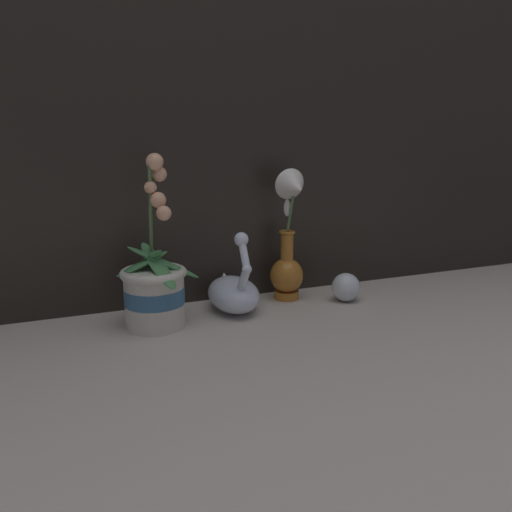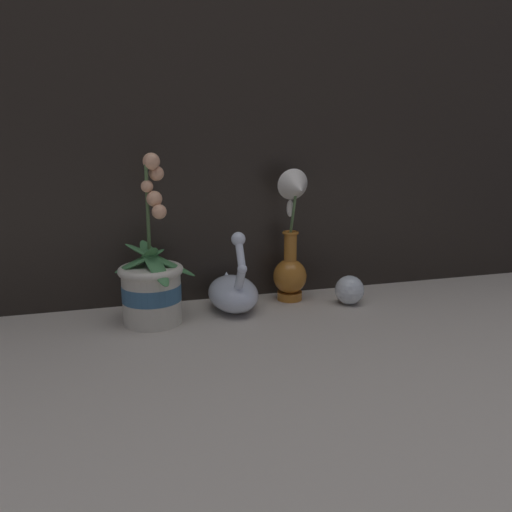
{
  "view_description": "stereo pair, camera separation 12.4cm",
  "coord_description": "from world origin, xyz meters",
  "px_view_note": "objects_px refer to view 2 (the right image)",
  "views": [
    {
      "loc": [
        -0.44,
        -1.01,
        0.42
      ],
      "look_at": [
        0.01,
        0.11,
        0.14
      ],
      "focal_mm": 35.0,
      "sensor_mm": 36.0,
      "label": 1
    },
    {
      "loc": [
        -0.32,
        -1.05,
        0.42
      ],
      "look_at": [
        0.01,
        0.11,
        0.14
      ],
      "focal_mm": 35.0,
      "sensor_mm": 36.0,
      "label": 2
    }
  ],
  "objects_px": {
    "glass_sphere": "(349,290)",
    "swan_figurine": "(233,291)",
    "blue_vase": "(292,248)",
    "orchid_potted_plant": "(152,284)"
  },
  "relations": [
    {
      "from": "swan_figurine",
      "to": "orchid_potted_plant",
      "type": "bearing_deg",
      "value": -169.67
    },
    {
      "from": "blue_vase",
      "to": "swan_figurine",
      "type": "bearing_deg",
      "value": -171.44
    },
    {
      "from": "blue_vase",
      "to": "glass_sphere",
      "type": "bearing_deg",
      "value": -25.36
    },
    {
      "from": "blue_vase",
      "to": "glass_sphere",
      "type": "height_order",
      "value": "blue_vase"
    },
    {
      "from": "swan_figurine",
      "to": "blue_vase",
      "type": "height_order",
      "value": "blue_vase"
    },
    {
      "from": "swan_figurine",
      "to": "blue_vase",
      "type": "xyz_separation_m",
      "value": [
        0.17,
        0.02,
        0.09
      ]
    },
    {
      "from": "orchid_potted_plant",
      "to": "swan_figurine",
      "type": "distance_m",
      "value": 0.21
    },
    {
      "from": "orchid_potted_plant",
      "to": "blue_vase",
      "type": "distance_m",
      "value": 0.38
    },
    {
      "from": "glass_sphere",
      "to": "blue_vase",
      "type": "bearing_deg",
      "value": 154.64
    },
    {
      "from": "glass_sphere",
      "to": "swan_figurine",
      "type": "bearing_deg",
      "value": 172.44
    }
  ]
}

